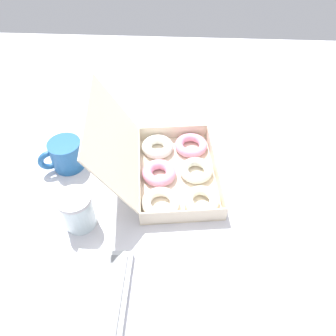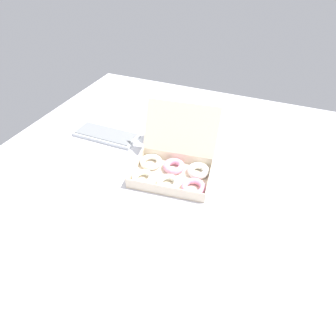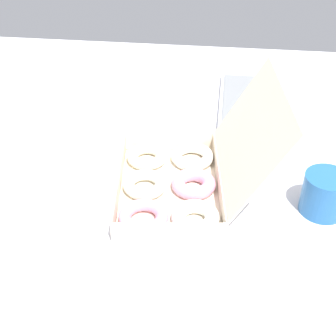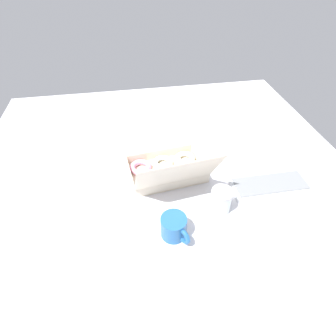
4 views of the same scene
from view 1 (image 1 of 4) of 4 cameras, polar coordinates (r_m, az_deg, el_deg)
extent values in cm
cube|color=silver|center=(98.53, 0.84, -1.37)|extent=(180.00, 180.00, 2.00)
cube|color=beige|center=(97.14, 1.67, -1.24)|extent=(36.03, 26.53, 0.40)
cube|color=beige|center=(84.87, 2.70, -8.39)|extent=(3.15, 22.50, 4.78)
cube|color=beige|center=(107.16, 0.91, 6.27)|extent=(3.15, 22.50, 4.78)
cube|color=beige|center=(96.72, 8.27, 0.13)|extent=(32.54, 4.38, 4.78)
cube|color=beige|center=(95.03, -4.99, -0.54)|extent=(32.54, 4.38, 4.78)
cube|color=beige|center=(86.91, -9.30, 4.76)|extent=(34.67, 15.43, 19.91)
torus|color=white|center=(89.46, 5.81, -5.64)|extent=(11.73, 11.73, 2.66)
torus|color=white|center=(96.44, 4.92, -0.48)|extent=(13.57, 13.57, 2.57)
torus|color=pink|center=(104.15, 4.04, 3.98)|extent=(13.22, 13.22, 2.61)
torus|color=white|center=(88.57, -1.31, -6.06)|extent=(13.77, 13.77, 2.60)
torus|color=pink|center=(95.55, -1.57, -0.85)|extent=(11.66, 11.66, 3.03)
torus|color=white|center=(103.45, -1.82, 3.74)|extent=(10.94, 10.94, 3.01)
cube|color=#B8BEC4|center=(76.51, -13.24, -25.38)|extent=(34.33, 13.33, 1.80)
cube|color=gray|center=(75.48, -13.39, -25.12)|extent=(31.58, 11.21, 0.40)
cylinder|color=#235B98|center=(101.61, -17.21, 2.28)|extent=(9.58, 9.58, 8.94)
torus|color=#235B98|center=(101.47, -19.94, 1.30)|extent=(4.91, 6.67, 6.73)
cylinder|color=black|center=(99.72, -17.56, 3.45)|extent=(8.43, 8.43, 0.54)
cylinder|color=silver|center=(86.25, -15.43, -7.36)|extent=(8.16, 8.16, 9.47)
cylinder|color=#B2B2B7|center=(82.20, -16.14, -5.21)|extent=(8.57, 8.57, 1.00)
camera|label=2|loc=(1.23, 55.32, 35.30)|focal=28.00mm
camera|label=3|loc=(1.48, -1.55, 44.12)|focal=50.00mm
camera|label=4|loc=(1.19, -60.03, 35.51)|focal=28.00mm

